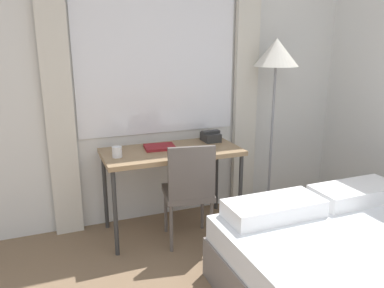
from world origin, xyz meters
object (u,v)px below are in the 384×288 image
telephone (211,136)px  mug (117,152)px  desk_chair (189,188)px  standing_lamp (276,61)px  desk (172,157)px  book (160,147)px

telephone → mug: telephone is taller
desk_chair → standing_lamp: 1.47m
desk → standing_lamp: standing_lamp is taller
standing_lamp → book: 1.37m
book → standing_lamp: bearing=-0.8°
desk_chair → telephone: desk_chair is taller
standing_lamp → book: standing_lamp is taller
standing_lamp → mug: bearing=-176.0°
standing_lamp → telephone: size_ratio=9.39×
standing_lamp → mug: standing_lamp is taller
desk_chair → mug: bearing=165.1°
telephone → book: telephone is taller
desk → mug: size_ratio=13.53×
desk_chair → desk: bearing=110.0°
standing_lamp → telephone: (-0.63, 0.08, -0.69)m
desk_chair → telephone: 0.66m
telephone → mug: bearing=-168.6°
desk → book: (-0.08, 0.08, 0.08)m
telephone → book: (-0.53, -0.06, -0.03)m
mug → desk: bearing=5.2°
desk → standing_lamp: bearing=3.5°
desk → telephone: size_ratio=6.58×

